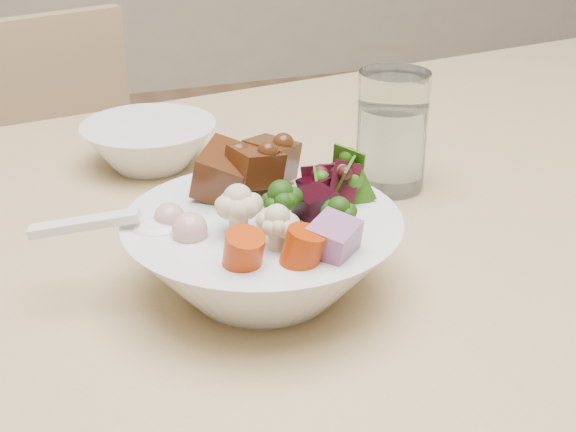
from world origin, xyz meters
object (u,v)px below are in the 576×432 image
Objects in this scene: water_glass at (391,136)px; side_bowl at (150,145)px; chair_far at (61,249)px; food_bowl at (264,248)px; dining_table at (438,268)px.

water_glass reaches higher than side_bowl.
chair_far is at bearing 104.13° from side_bowl.
food_bowl reaches higher than chair_far.
chair_far is 0.51m from side_bowl.
chair_far is 5.49× the size of side_bowl.
chair_far is (-0.36, 0.59, -0.21)m from dining_table.
water_glass is (-0.03, 0.06, 0.13)m from dining_table.
side_bowl is (-0.04, 0.30, -0.01)m from food_bowl.
dining_table is 0.35m from side_bowl.
dining_table is at bearing -74.75° from chair_far.
water_glass is at bearing -74.75° from chair_far.
water_glass reaches higher than food_bowl.
dining_table is at bearing -37.35° from side_bowl.
food_bowl is 1.50× the size of side_bowl.
chair_far is 3.67× the size of food_bowl.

